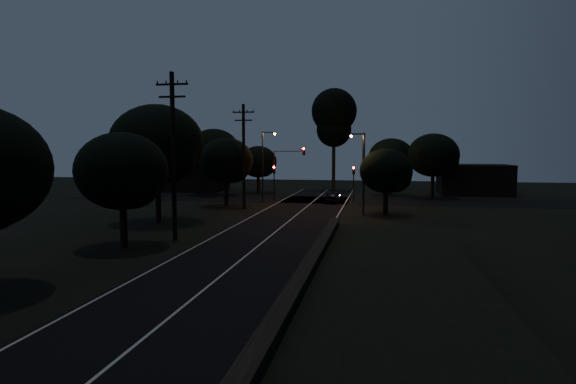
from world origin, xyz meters
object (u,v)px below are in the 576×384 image
(streetlight_c, at_px, (362,167))
(car, at_px, (333,197))
(streetlight_a, at_px, (264,162))
(streetlight_b, at_px, (361,161))
(utility_pole_far, at_px, (244,155))
(tall_pine, at_px, (334,117))
(signal_mast, at_px, (288,164))
(utility_pole_mid, at_px, (173,153))
(signal_left, at_px, (274,177))
(signal_right, at_px, (354,178))

(streetlight_c, bearing_deg, car, 110.48)
(streetlight_a, height_order, streetlight_b, same)
(utility_pole_far, bearing_deg, tall_pine, 73.07)
(signal_mast, xyz_separation_m, streetlight_c, (8.74, -9.99, 0.01))
(utility_pole_mid, distance_m, tall_pine, 40.90)
(streetlight_a, bearing_deg, signal_mast, 39.77)
(utility_pole_far, distance_m, streetlight_c, 12.05)
(utility_pole_mid, bearing_deg, signal_mast, 82.96)
(tall_pine, relative_size, streetlight_b, 1.85)
(utility_pole_far, distance_m, signal_mast, 8.64)
(signal_left, relative_size, signal_mast, 0.66)
(signal_left, relative_size, streetlight_a, 0.51)
(streetlight_a, xyz_separation_m, streetlight_c, (11.14, -8.00, -0.29))
(streetlight_a, height_order, streetlight_c, streetlight_a)
(utility_pole_far, height_order, streetlight_a, utility_pole_far)
(tall_pine, height_order, streetlight_c, tall_pine)
(tall_pine, distance_m, streetlight_a, 19.10)
(car, bearing_deg, tall_pine, -84.62)
(signal_left, relative_size, signal_right, 1.00)
(utility_pole_far, relative_size, signal_left, 2.56)
(signal_right, xyz_separation_m, car, (-2.30, -0.54, -2.17))
(signal_right, distance_m, signal_mast, 7.66)
(signal_mast, height_order, streetlight_b, streetlight_b)
(signal_left, height_order, streetlight_c, streetlight_c)
(tall_pine, relative_size, streetlight_a, 1.85)
(car, bearing_deg, streetlight_a, 11.35)
(utility_pole_mid, distance_m, signal_mast, 25.22)
(utility_pole_mid, xyz_separation_m, utility_pole_far, (0.00, 17.00, -0.25))
(tall_pine, bearing_deg, signal_left, -110.46)
(tall_pine, bearing_deg, signal_mast, -104.62)
(utility_pole_mid, bearing_deg, streetlight_a, 88.27)
(tall_pine, xyz_separation_m, streetlight_c, (4.83, -25.00, -6.29))
(utility_pole_mid, bearing_deg, tall_pine, 80.07)
(utility_pole_far, xyz_separation_m, streetlight_a, (0.69, 6.00, -0.85))
(utility_pole_far, bearing_deg, streetlight_c, -9.60)
(utility_pole_far, bearing_deg, signal_mast, 68.89)
(signal_left, bearing_deg, streetlight_a, -109.59)
(tall_pine, xyz_separation_m, signal_mast, (-3.91, -15.01, -6.30))
(streetlight_a, relative_size, streetlight_c, 1.07)
(utility_pole_mid, relative_size, signal_left, 2.68)
(utility_pole_far, height_order, signal_right, utility_pole_far)
(tall_pine, height_order, streetlight_a, tall_pine)
(utility_pole_mid, distance_m, signal_left, 25.19)
(streetlight_b, bearing_deg, utility_pole_mid, -111.30)
(tall_pine, xyz_separation_m, streetlight_b, (4.31, -11.00, -6.01))
(utility_pole_far, height_order, streetlight_b, utility_pole_far)
(streetlight_a, relative_size, car, 2.05)
(signal_right, bearing_deg, utility_pole_far, -143.00)
(signal_right, xyz_separation_m, streetlight_a, (-9.91, -1.99, 1.80))
(car, bearing_deg, utility_pole_mid, 71.84)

